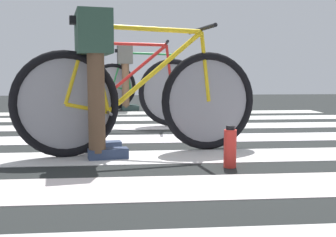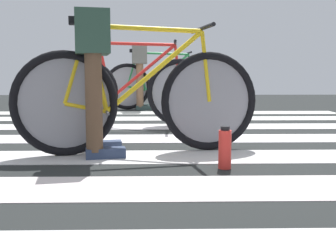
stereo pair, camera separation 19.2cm
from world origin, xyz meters
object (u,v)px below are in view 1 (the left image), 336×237
cyclist_1_of_3 (94,64)px  bicycle_2_of_3 (124,90)px  bicycle_1_of_3 (140,99)px  water_bottle (230,148)px  bicycle_3_of_3 (145,85)px  cyclist_3_of_3 (125,68)px

cyclist_1_of_3 → bicycle_2_of_3: size_ratio=0.56×
bicycle_1_of_3 → bicycle_2_of_3: size_ratio=0.99×
water_bottle → bicycle_3_of_3: bearing=95.5°
bicycle_1_of_3 → water_bottle: size_ratio=6.79×
cyclist_1_of_3 → bicycle_2_of_3: bearing=73.2°
cyclist_1_of_3 → cyclist_3_of_3: (0.14, 3.54, 0.01)m
bicycle_2_of_3 → water_bottle: bicycle_2_of_3 is taller
bicycle_2_of_3 → cyclist_3_of_3: (-0.02, 2.02, 0.25)m
cyclist_3_of_3 → bicycle_1_of_3: bearing=-92.1°
cyclist_1_of_3 → water_bottle: size_ratio=3.83×
bicycle_1_of_3 → bicycle_2_of_3: same height
bicycle_3_of_3 → cyclist_3_of_3: bearing=-180.0°
bicycle_3_of_3 → cyclist_3_of_3: cyclist_3_of_3 is taller
bicycle_1_of_3 → cyclist_1_of_3: bearing=180.0°
bicycle_1_of_3 → bicycle_3_of_3: 3.51m
bicycle_1_of_3 → bicycle_3_of_3: size_ratio=0.99×
cyclist_3_of_3 → water_bottle: (0.69, -3.97, -0.52)m
bicycle_3_of_3 → bicycle_2_of_3: bearing=-102.9°
bicycle_1_of_3 → cyclist_3_of_3: cyclist_3_of_3 is taller
cyclist_3_of_3 → water_bottle: size_ratio=3.91×
water_bottle → bicycle_2_of_3: bearing=109.1°
bicycle_2_of_3 → cyclist_3_of_3: cyclist_3_of_3 is taller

